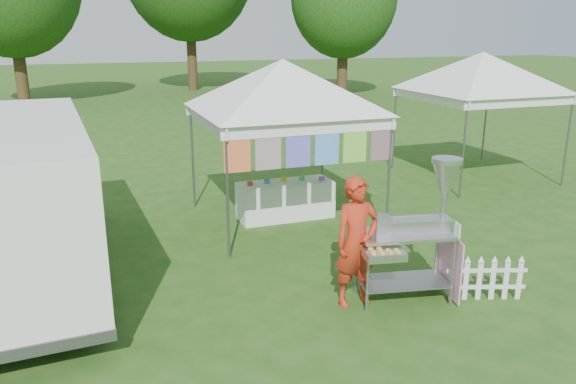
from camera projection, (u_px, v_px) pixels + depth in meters
name	position (u px, v px, depth m)	size (l,w,h in m)	color
ground	(370.00, 299.00, 7.56)	(120.00, 120.00, 0.00)	#254C15
canopy_main	(283.00, 60.00, 9.88)	(4.24, 4.24, 3.45)	#59595E
canopy_right	(483.00, 52.00, 13.05)	(4.24, 4.24, 3.45)	#59595E
donut_cart	(422.00, 219.00, 7.28)	(1.51, 0.93, 1.92)	gray
vendor	(357.00, 242.00, 7.22)	(0.63, 0.41, 1.73)	#B02B15
cargo_van	(5.00, 197.00, 7.85)	(2.50, 5.64, 2.30)	silver
picket_fence	(486.00, 280.00, 7.48)	(1.03, 0.37, 0.56)	silver
display_table	(285.00, 200.00, 10.76)	(1.80, 0.70, 0.70)	white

